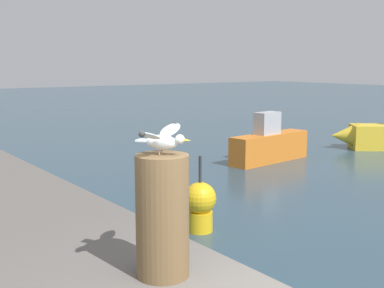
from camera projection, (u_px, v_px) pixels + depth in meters
The scene contains 4 objects.
mooring_post at pixel (162, 216), 3.44m from camera, with size 0.37×0.37×0.85m, color brown.
seagull at pixel (162, 139), 3.36m from camera, with size 0.38×0.52×0.20m.
boat_orange at pixel (273, 144), 15.07m from camera, with size 1.01×3.41×1.48m.
channel_buoy at pixel (200, 205), 8.71m from camera, with size 0.56×0.56×1.33m.
Camera 1 is at (1.73, -2.37, 2.87)m, focal length 47.32 mm.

